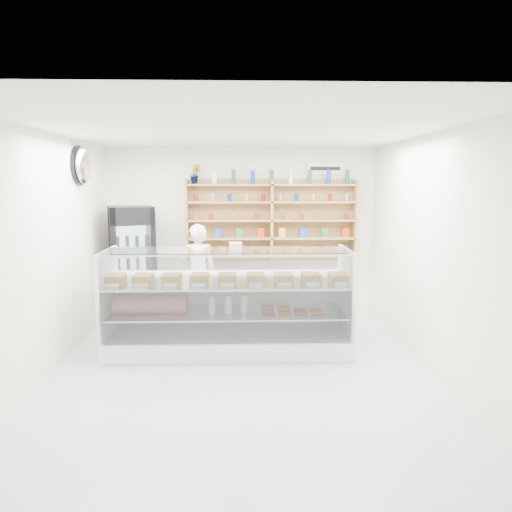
{
  "coord_description": "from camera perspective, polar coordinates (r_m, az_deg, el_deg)",
  "views": [
    {
      "loc": [
        0.02,
        -5.23,
        2.23
      ],
      "look_at": [
        0.2,
        0.9,
        1.23
      ],
      "focal_mm": 32.0,
      "sensor_mm": 36.0,
      "label": 1
    }
  ],
  "objects": [
    {
      "name": "room",
      "position": [
        5.3,
        -1.86,
        0.24
      ],
      "size": [
        5.0,
        5.0,
        5.0
      ],
      "color": "silver",
      "rests_on": "ground"
    },
    {
      "name": "wall_sign",
      "position": [
        7.83,
        8.63,
        10.76
      ],
      "size": [
        0.62,
        0.03,
        0.2
      ],
      "primitive_type": "cube",
      "color": "white",
      "rests_on": "back_wall"
    },
    {
      "name": "drinks_cooler",
      "position": [
        7.53,
        -15.16,
        -1.01
      ],
      "size": [
        0.84,
        0.83,
        1.85
      ],
      "rotation": [
        0.0,
        0.0,
        0.34
      ],
      "color": "black",
      "rests_on": "floor"
    },
    {
      "name": "display_counter",
      "position": [
        6.1,
        -3.48,
        -8.48
      ],
      "size": [
        3.16,
        0.94,
        1.37
      ],
      "color": "white",
      "rests_on": "floor"
    },
    {
      "name": "wall_shelving",
      "position": [
        7.62,
        1.95,
        4.46
      ],
      "size": [
        2.84,
        0.28,
        1.33
      ],
      "color": "#AD8051",
      "rests_on": "back_wall"
    },
    {
      "name": "security_mirror",
      "position": [
        6.8,
        -20.83,
        10.52
      ],
      "size": [
        0.15,
        0.5,
        0.5
      ],
      "primitive_type": "ellipsoid",
      "color": "silver",
      "rests_on": "left_wall"
    },
    {
      "name": "shop_worker",
      "position": [
        7.27,
        -7.26,
        -2.21
      ],
      "size": [
        0.6,
        0.41,
        1.59
      ],
      "primitive_type": "imported",
      "rotation": [
        0.0,
        0.0,
        3.2
      ],
      "color": "silver",
      "rests_on": "floor"
    },
    {
      "name": "potted_plant",
      "position": [
        7.61,
        -7.6,
        10.11
      ],
      "size": [
        0.18,
        0.15,
        0.32
      ],
      "primitive_type": "imported",
      "rotation": [
        0.0,
        0.0,
        -0.03
      ],
      "color": "#1E6626",
      "rests_on": "wall_shelving"
    }
  ]
}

